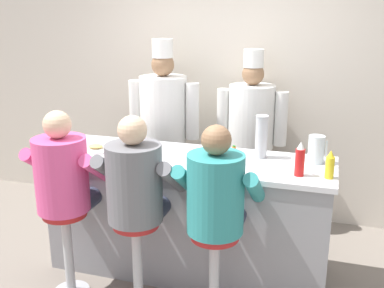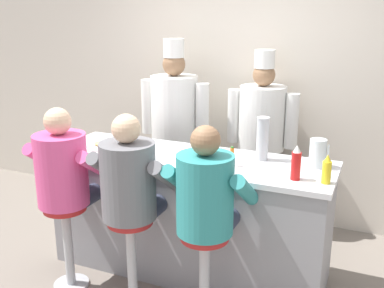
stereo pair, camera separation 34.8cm
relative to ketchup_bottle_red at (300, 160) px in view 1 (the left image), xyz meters
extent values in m
cube|color=beige|center=(-0.87, 1.48, 0.24)|extent=(10.00, 0.06, 2.70)
cube|color=gray|center=(-0.87, 0.17, -0.64)|extent=(2.24, 0.69, 0.96)
cube|color=silver|center=(-0.87, 0.17, -0.14)|extent=(2.28, 0.72, 0.04)
cylinder|color=red|center=(0.00, 0.00, -0.02)|extent=(0.07, 0.07, 0.19)
cone|color=white|center=(0.00, 0.00, 0.11)|extent=(0.05, 0.05, 0.05)
cylinder|color=yellow|center=(0.20, 0.01, -0.04)|extent=(0.06, 0.06, 0.15)
cone|color=yellow|center=(0.20, 0.01, 0.06)|extent=(0.05, 0.05, 0.05)
cylinder|color=orange|center=(-0.49, 0.10, -0.05)|extent=(0.03, 0.03, 0.14)
cylinder|color=#287F2D|center=(-0.49, 0.10, 0.03)|extent=(0.02, 0.02, 0.01)
cylinder|color=silver|center=(0.10, 0.33, -0.01)|extent=(0.12, 0.12, 0.21)
cube|color=silver|center=(0.17, 0.33, 0.00)|extent=(0.01, 0.01, 0.13)
cylinder|color=white|center=(-1.66, 0.11, -0.11)|extent=(0.27, 0.27, 0.02)
ellipsoid|color=#E0BC60|center=(-1.66, 0.11, -0.08)|extent=(0.12, 0.10, 0.03)
cylinder|color=#4C7FB7|center=(-0.69, 0.04, -0.09)|extent=(0.13, 0.13, 0.05)
cylinder|color=beige|center=(-1.45, 0.17, -0.08)|extent=(0.08, 0.08, 0.08)
torus|color=beige|center=(-1.40, 0.17, -0.07)|extent=(0.06, 0.02, 0.06)
cylinder|color=#B7BABF|center=(-0.32, 0.33, 0.05)|extent=(0.09, 0.09, 0.33)
cylinder|color=silver|center=(-0.32, 0.33, 0.22)|extent=(0.10, 0.10, 0.01)
cylinder|color=#B2B5BA|center=(-1.64, -0.43, -0.76)|extent=(0.07, 0.07, 0.67)
cylinder|color=red|center=(-1.64, -0.43, -0.43)|extent=(0.33, 0.33, 0.05)
cylinder|color=#33384C|center=(-1.73, -0.24, -0.39)|extent=(0.14, 0.38, 0.14)
cylinder|color=#33384C|center=(-1.54, -0.24, -0.39)|extent=(0.14, 0.38, 0.14)
cylinder|color=#E54C8C|center=(-1.64, -0.43, -0.14)|extent=(0.38, 0.38, 0.54)
cylinder|color=#E54C8C|center=(-1.88, -0.33, -0.11)|extent=(0.10, 0.41, 0.33)
cylinder|color=#E54C8C|center=(-1.39, -0.33, -0.11)|extent=(0.10, 0.41, 0.33)
sphere|color=#DBB28E|center=(-1.64, -0.43, 0.24)|extent=(0.20, 0.20, 0.20)
cylinder|color=#B2B5BA|center=(-1.06, -0.43, -0.76)|extent=(0.07, 0.07, 0.67)
cylinder|color=red|center=(-1.06, -0.43, -0.43)|extent=(0.33, 0.33, 0.05)
cylinder|color=#33384C|center=(-1.16, -0.24, -0.39)|extent=(0.14, 0.39, 0.14)
cylinder|color=#33384C|center=(-0.97, -0.24, -0.39)|extent=(0.14, 0.39, 0.14)
cylinder|color=slate|center=(-1.06, -0.43, -0.13)|extent=(0.39, 0.39, 0.55)
cylinder|color=slate|center=(-1.31, -0.32, -0.11)|extent=(0.10, 0.42, 0.33)
cylinder|color=slate|center=(-0.82, -0.32, -0.11)|extent=(0.10, 0.42, 0.33)
sphere|color=#DBB28E|center=(-1.06, -0.43, 0.24)|extent=(0.20, 0.20, 0.20)
cylinder|color=#B2B5BA|center=(-0.49, -0.43, -0.76)|extent=(0.07, 0.07, 0.67)
cylinder|color=red|center=(-0.49, -0.43, -0.43)|extent=(0.33, 0.33, 0.05)
cylinder|color=#33384C|center=(-0.59, -0.25, -0.39)|extent=(0.14, 0.37, 0.14)
cylinder|color=#33384C|center=(-0.40, -0.25, -0.39)|extent=(0.14, 0.37, 0.14)
cylinder|color=teal|center=(-0.49, -0.43, -0.14)|extent=(0.37, 0.37, 0.53)
cylinder|color=teal|center=(-0.73, -0.33, -0.12)|extent=(0.10, 0.40, 0.32)
cylinder|color=teal|center=(-0.26, -0.33, -0.12)|extent=(0.10, 0.40, 0.32)
sphere|color=#8C6647|center=(-0.49, -0.43, 0.22)|extent=(0.19, 0.19, 0.19)
cube|color=#232328|center=(-1.40, 1.02, -0.68)|extent=(0.36, 0.20, 0.86)
cube|color=white|center=(-1.40, 0.96, -0.51)|extent=(0.32, 0.02, 0.52)
cylinder|color=white|center=(-1.40, 1.02, 0.07)|extent=(0.47, 0.47, 0.65)
sphere|color=#8C6647|center=(-1.40, 1.02, 0.50)|extent=(0.22, 0.22, 0.22)
cylinder|color=white|center=(-1.40, 1.02, 0.66)|extent=(0.20, 0.20, 0.18)
cylinder|color=white|center=(-1.70, 1.02, 0.07)|extent=(0.13, 0.13, 0.55)
cylinder|color=white|center=(-1.10, 1.02, 0.07)|extent=(0.13, 0.13, 0.55)
cube|color=#232328|center=(-0.55, 1.19, -0.71)|extent=(0.34, 0.19, 0.82)
cube|color=white|center=(-0.55, 1.14, -0.54)|extent=(0.31, 0.02, 0.49)
cylinder|color=white|center=(-0.55, 1.19, 0.01)|extent=(0.44, 0.44, 0.61)
sphere|color=#8C6647|center=(-0.55, 1.19, 0.42)|extent=(0.21, 0.21, 0.21)
cylinder|color=white|center=(-0.55, 1.19, 0.57)|extent=(0.19, 0.19, 0.17)
cylinder|color=white|center=(-0.84, 1.19, 0.01)|extent=(0.12, 0.12, 0.52)
cylinder|color=white|center=(-0.27, 1.19, 0.01)|extent=(0.12, 0.12, 0.52)
camera|label=1|loc=(0.17, -3.05, 0.98)|focal=42.00mm
camera|label=2|loc=(0.49, -2.93, 0.98)|focal=42.00mm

